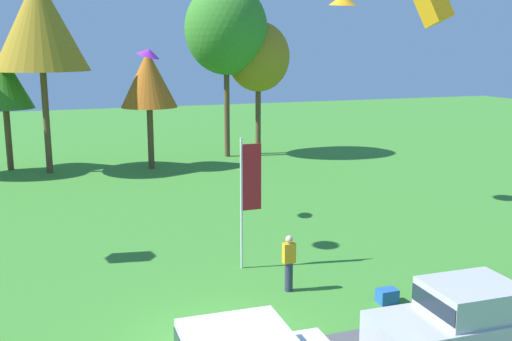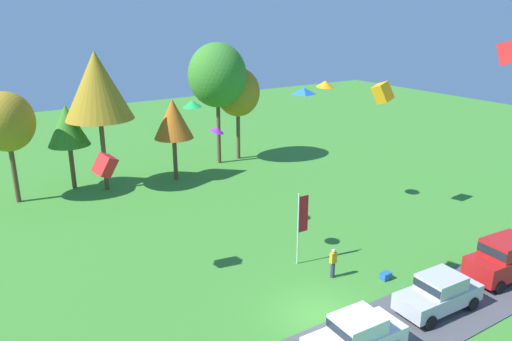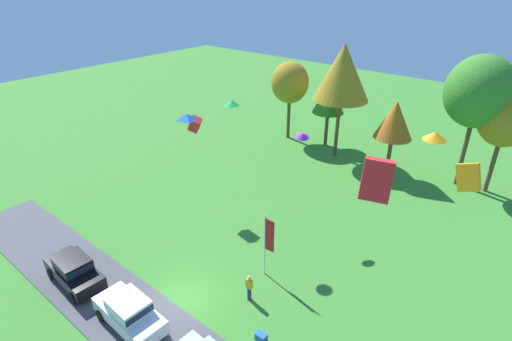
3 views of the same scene
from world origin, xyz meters
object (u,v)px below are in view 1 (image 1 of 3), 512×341
at_px(kite_delta_topmost, 343,0).
at_px(tree_right_of_center, 4,81).
at_px(person_watching_sky, 289,263).
at_px(tree_left_of_center, 149,80).
at_px(tree_center_back, 226,29).
at_px(kite_delta_high_right, 149,52).
at_px(kite_box_mid_center, 434,8).
at_px(cooler_box, 387,296).
at_px(car_sedan_mid_row, 467,320).
at_px(tree_far_right, 258,57).
at_px(flag_banner, 248,186).
at_px(tree_far_left, 40,23).

bearing_deg(kite_delta_topmost, tree_right_of_center, 135.27).
distance_m(person_watching_sky, tree_left_of_center, 20.30).
xyz_separation_m(tree_left_of_center, tree_center_back, (5.48, 2.25, 2.98)).
bearing_deg(tree_left_of_center, tree_center_back, 22.29).
bearing_deg(kite_delta_high_right, kite_box_mid_center, -16.23).
distance_m(cooler_box, kite_delta_high_right, 13.03).
xyz_separation_m(car_sedan_mid_row, cooler_box, (0.14, 3.44, -0.84)).
relative_size(tree_right_of_center, cooler_box, 12.31).
xyz_separation_m(car_sedan_mid_row, tree_far_right, (5.30, 27.52, 5.43)).
bearing_deg(tree_center_back, car_sedan_mid_row, -96.31).
height_order(car_sedan_mid_row, tree_center_back, tree_center_back).
distance_m(tree_right_of_center, kite_box_mid_center, 24.11).
relative_size(cooler_box, kite_box_mid_center, 0.46).
bearing_deg(kite_delta_high_right, cooler_box, -65.43).
bearing_deg(flag_banner, tree_center_back, 74.19).
bearing_deg(tree_far_left, tree_right_of_center, 140.74).
relative_size(tree_far_left, flag_banner, 2.56).
relative_size(tree_left_of_center, tree_far_right, 0.79).
xyz_separation_m(flag_banner, cooler_box, (2.73, -4.01, -2.53)).
bearing_deg(kite_delta_topmost, cooler_box, -110.47).
relative_size(tree_left_of_center, tree_center_back, 0.62).
distance_m(car_sedan_mid_row, tree_far_left, 27.99).
bearing_deg(tree_far_right, kite_delta_topmost, -95.85).
height_order(tree_right_of_center, tree_far_left, tree_far_left).
height_order(car_sedan_mid_row, tree_left_of_center, tree_left_of_center).
xyz_separation_m(car_sedan_mid_row, tree_right_of_center, (-10.37, 27.48, 4.17)).
relative_size(car_sedan_mid_row, tree_center_back, 0.40).
xyz_separation_m(flag_banner, kite_delta_topmost, (6.45, 5.94, 6.35)).
xyz_separation_m(tree_right_of_center, cooler_box, (10.51, -24.04, -5.01)).
bearing_deg(kite_box_mid_center, flag_banner, -161.50).
height_order(person_watching_sky, flag_banner, flag_banner).
bearing_deg(cooler_box, tree_far_right, 77.90).
bearing_deg(kite_delta_high_right, tree_far_left, 107.04).
height_order(person_watching_sky, kite_delta_topmost, kite_delta_topmost).
bearing_deg(kite_box_mid_center, kite_delta_high_right, 163.77).
xyz_separation_m(flag_banner, kite_box_mid_center, (8.93, 2.99, 5.91)).
relative_size(tree_center_back, kite_box_mid_center, 9.14).
distance_m(tree_far_right, kite_delta_topmost, 14.44).
distance_m(tree_right_of_center, kite_delta_topmost, 20.39).
distance_m(tree_far_right, kite_delta_high_right, 17.03).
bearing_deg(kite_box_mid_center, tree_far_right, 93.48).
height_order(tree_left_of_center, cooler_box, tree_left_of_center).
bearing_deg(tree_center_back, cooler_box, -96.89).
xyz_separation_m(person_watching_sky, flag_banner, (-0.45, 2.27, 1.86)).
xyz_separation_m(tree_far_right, kite_delta_high_right, (-9.81, -13.92, 0.43)).
bearing_deg(kite_delta_topmost, person_watching_sky, -126.15).
relative_size(tree_center_back, flag_banner, 2.59).
distance_m(tree_left_of_center, flag_banner, 17.74).
bearing_deg(tree_center_back, tree_far_right, 6.48).
bearing_deg(tree_far_left, car_sedan_mid_row, -72.27).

